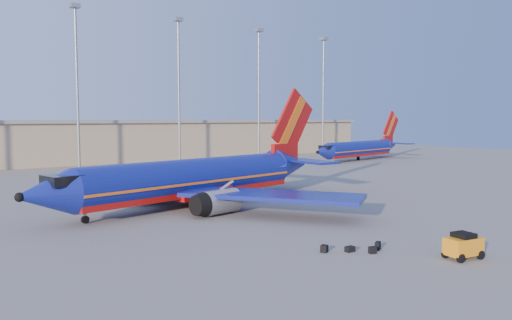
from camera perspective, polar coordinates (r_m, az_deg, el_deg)
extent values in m
plane|color=slate|center=(55.05, 0.14, -4.43)|extent=(220.00, 220.00, 0.00)
cube|color=gray|center=(110.15, -13.98, 2.11)|extent=(120.00, 15.00, 8.00)
cube|color=slate|center=(110.05, -14.02, 4.30)|extent=(122.00, 16.00, 0.60)
cylinder|color=gray|center=(93.77, -19.76, 7.66)|extent=(0.44, 0.44, 28.00)
cube|color=gray|center=(95.64, -20.01, 16.24)|extent=(1.60, 1.60, 0.70)
cylinder|color=gray|center=(101.48, -8.80, 7.63)|extent=(0.44, 0.44, 28.00)
cube|color=gray|center=(103.21, -8.91, 15.59)|extent=(1.60, 1.60, 0.70)
cylinder|color=gray|center=(112.27, 0.32, 7.41)|extent=(0.44, 0.44, 28.00)
cube|color=gray|center=(113.84, 0.32, 14.61)|extent=(1.60, 1.60, 0.70)
cylinder|color=gray|center=(125.34, 7.69, 7.09)|extent=(0.44, 0.44, 28.00)
cube|color=gray|center=(126.74, 7.76, 13.56)|extent=(1.60, 1.60, 0.70)
cylinder|color=navy|center=(50.45, -7.33, -2.05)|extent=(25.56, 8.30, 3.90)
cube|color=#A5100D|center=(50.57, -7.32, -3.18)|extent=(25.43, 7.57, 1.37)
cube|color=orange|center=(50.48, -7.33, -2.35)|extent=(25.57, 8.34, 0.23)
cone|color=navy|center=(42.63, -22.91, -3.64)|extent=(5.04, 4.62, 3.90)
cube|color=black|center=(43.07, -21.29, -2.16)|extent=(2.97, 3.14, 0.84)
cone|color=navy|center=(61.30, 3.80, -0.48)|extent=(6.08, 4.80, 3.90)
cube|color=#A5100D|center=(60.54, 3.30, 0.81)|extent=(4.45, 1.35, 2.32)
cube|color=#A5100D|center=(61.54, 4.20, 4.30)|extent=(7.67, 1.70, 8.40)
cube|color=orange|center=(61.38, 4.07, 4.30)|extent=(5.14, 1.34, 6.59)
cube|color=navy|center=(63.26, 1.05, 0.22)|extent=(5.47, 7.43, 0.23)
cube|color=navy|center=(58.72, 6.25, -0.16)|extent=(3.37, 6.84, 0.23)
cube|color=navy|center=(58.83, -11.90, -2.08)|extent=(9.01, 17.10, 0.37)
cube|color=navy|center=(45.06, 1.81, -4.05)|extent=(13.52, 16.46, 0.37)
cube|color=#A5100D|center=(50.97, -6.86, -3.59)|extent=(6.94, 5.16, 1.05)
cylinder|color=gray|center=(54.23, -12.04, -3.38)|extent=(4.12, 2.85, 2.21)
cylinder|color=gray|center=(45.77, -4.14, -4.79)|extent=(4.12, 2.85, 2.21)
cylinder|color=gray|center=(44.40, -18.95, -6.16)|extent=(0.29, 0.29, 1.16)
cylinder|color=black|center=(44.45, -18.94, -6.46)|extent=(0.71, 0.38, 0.67)
cylinder|color=black|center=(53.86, -7.87, -4.21)|extent=(0.97, 0.73, 0.88)
cylinder|color=black|center=(49.78, -3.88, -4.91)|extent=(0.97, 0.73, 0.88)
cylinder|color=navy|center=(107.52, 11.62, 1.25)|extent=(21.75, 6.79, 3.31)
cube|color=#A5100D|center=(107.57, 11.61, 0.80)|extent=(21.65, 6.17, 1.16)
cube|color=orange|center=(107.53, 11.62, 1.13)|extent=(21.76, 6.83, 0.20)
cone|color=navy|center=(97.08, 7.64, 0.94)|extent=(4.25, 3.89, 3.31)
cube|color=black|center=(97.97, 8.05, 1.47)|extent=(2.50, 2.65, 0.72)
cone|color=navy|center=(118.76, 14.99, 1.66)|extent=(5.14, 4.03, 3.31)
cube|color=#A5100D|center=(118.08, 14.83, 2.23)|extent=(3.79, 1.10, 1.97)
cube|color=#A5100D|center=(119.09, 15.16, 3.76)|extent=(6.53, 1.36, 7.15)
cube|color=orange|center=(118.93, 15.12, 3.76)|extent=(4.38, 1.09, 5.61)
cube|color=navy|center=(119.92, 13.64, 1.95)|extent=(4.60, 6.32, 0.20)
cube|color=navy|center=(116.98, 16.22, 1.83)|extent=(2.94, 5.85, 0.20)
cylinder|color=black|center=(107.65, 11.60, 0.18)|extent=(0.72, 0.72, 0.81)
cube|color=orange|center=(34.28, 22.60, -9.06)|extent=(2.48, 1.69, 1.09)
cube|color=black|center=(34.13, 22.64, -7.99)|extent=(1.28, 1.37, 0.38)
cylinder|color=black|center=(34.15, 20.84, -9.97)|extent=(0.59, 0.29, 0.57)
cylinder|color=black|center=(33.39, 22.37, -10.36)|extent=(0.59, 0.29, 0.57)
cylinder|color=black|center=(35.42, 22.77, -9.51)|extent=(0.59, 0.29, 0.57)
cylinder|color=black|center=(34.69, 24.29, -9.86)|extent=(0.59, 0.29, 0.57)
cube|color=black|center=(33.92, 13.17, -9.99)|extent=(0.54, 0.44, 0.45)
cube|color=black|center=(34.02, 10.68, -9.97)|extent=(0.66, 0.45, 0.37)
cube|color=black|center=(34.91, 13.74, -9.50)|extent=(0.70, 0.55, 0.53)
cube|color=black|center=(33.63, 7.81, -10.01)|extent=(0.63, 0.61, 0.48)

